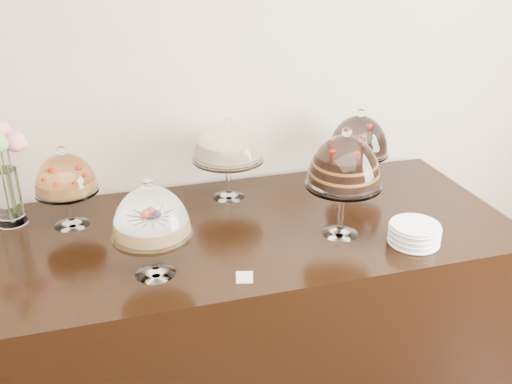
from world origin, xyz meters
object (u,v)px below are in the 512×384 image
object	(u,v)px
cake_stand_sugar_sponge	(151,217)
flower_vase	(1,167)
cake_stand_dark_choco	(359,139)
cake_stand_fruit_tart	(65,177)
plate_stack	(414,234)
cake_stand_choco_layer	(344,165)
display_counter	(253,312)
cake_stand_cheesecake	(228,146)

from	to	relation	value
cake_stand_sugar_sponge	flower_vase	distance (m)	0.79
cake_stand_dark_choco	cake_stand_fruit_tart	world-z (taller)	cake_stand_dark_choco
plate_stack	cake_stand_choco_layer	bearing A→B (deg)	148.36
cake_stand_sugar_sponge	plate_stack	distance (m)	1.04
cake_stand_dark_choco	flower_vase	bearing A→B (deg)	179.16
flower_vase	display_counter	bearing A→B (deg)	-17.44
cake_stand_choco_layer	cake_stand_cheesecake	distance (m)	0.60
cake_stand_fruit_tart	cake_stand_sugar_sponge	bearing A→B (deg)	-58.42
plate_stack	cake_stand_dark_choco	bearing A→B (deg)	87.09
cake_stand_choco_layer	plate_stack	xyz separation A→B (m)	(0.25, -0.16, -0.26)
display_counter	cake_stand_sugar_sponge	size ratio (longest dim) A/B	5.80
cake_stand_cheesecake	flower_vase	xyz separation A→B (m)	(-0.96, -0.00, 0.00)
cake_stand_fruit_tart	flower_vase	distance (m)	0.26
flower_vase	plate_stack	size ratio (longest dim) A/B	2.23
cake_stand_choco_layer	display_counter	bearing A→B (deg)	153.26
plate_stack	cake_stand_sugar_sponge	bearing A→B (deg)	176.45
cake_stand_sugar_sponge	flower_vase	world-z (taller)	flower_vase
display_counter	plate_stack	bearing A→B (deg)	-28.93
display_counter	cake_stand_cheesecake	xyz separation A→B (m)	(-0.03, 0.31, 0.71)
cake_stand_sugar_sponge	cake_stand_dark_choco	size ratio (longest dim) A/B	0.99
display_counter	flower_vase	distance (m)	1.25
display_counter	cake_stand_cheesecake	bearing A→B (deg)	95.43
cake_stand_dark_choco	cake_stand_fruit_tart	distance (m)	1.35
flower_vase	plate_stack	xyz separation A→B (m)	(1.57, -0.63, -0.22)
display_counter	cake_stand_choco_layer	xyz separation A→B (m)	(0.33, -0.17, 0.76)
display_counter	cake_stand_choco_layer	distance (m)	0.84
cake_stand_choco_layer	cake_stand_dark_choco	size ratio (longest dim) A/B	1.21
cake_stand_choco_layer	flower_vase	size ratio (longest dim) A/B	1.04
plate_stack	flower_vase	bearing A→B (deg)	158.08
cake_stand_fruit_tart	flower_vase	xyz separation A→B (m)	(-0.25, 0.08, 0.04)
cake_stand_sugar_sponge	cake_stand_dark_choco	world-z (taller)	cake_stand_dark_choco
display_counter	cake_stand_dark_choco	distance (m)	0.96
cake_stand_cheesecake	cake_stand_fruit_tart	distance (m)	0.72
cake_stand_dark_choco	plate_stack	distance (m)	0.64
cake_stand_fruit_tart	cake_stand_cheesecake	bearing A→B (deg)	6.75
cake_stand_choco_layer	plate_stack	world-z (taller)	cake_stand_choco_layer
display_counter	cake_stand_dark_choco	xyz separation A→B (m)	(0.61, 0.29, 0.69)
display_counter	cake_stand_fruit_tart	world-z (taller)	cake_stand_fruit_tart
cake_stand_sugar_sponge	cake_stand_choco_layer	bearing A→B (deg)	6.79
flower_vase	cake_stand_dark_choco	bearing A→B (deg)	-0.84
cake_stand_fruit_tart	plate_stack	xyz separation A→B (m)	(1.32, -0.55, -0.18)
cake_stand_choco_layer	flower_vase	bearing A→B (deg)	160.12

